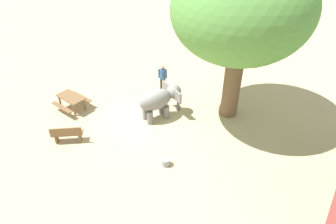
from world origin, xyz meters
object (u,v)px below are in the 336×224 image
Objects in this scene: person_handler at (163,76)px; wooden_bench at (67,134)px; elephant at (160,99)px; feed_bucket at (166,162)px; shade_tree_main at (243,9)px; picnic_table_near at (71,100)px.

wooden_bench is (6.12, -0.92, -0.48)m from person_handler.
elephant is at bearing 4.32° from person_handler.
elephant is at bearing 19.60° from wooden_bench.
wooden_bench is 4.72m from feed_bucket.
elephant is at bearing -50.70° from shade_tree_main.
picnic_table_near is at bearing -94.68° from feed_bucket.
picnic_table_near is 6.45m from feed_bucket.
wooden_bench is at bearing -38.83° from shade_tree_main.
feed_bucket is at bearing 178.65° from picnic_table_near.
picnic_table_near is at bearing 139.42° from elephant.
elephant is at bearing -139.81° from feed_bucket.
elephant reaches higher than feed_bucket.
wooden_bench reaches higher than feed_bucket.
feed_bucket is at bearing 8.66° from person_handler.
wooden_bench is (4.00, -2.28, -0.57)m from elephant.
wooden_bench is 0.84× the size of picnic_table_near.
shade_tree_main is at bearing 173.96° from feed_bucket.
shade_tree_main is at bearing -144.57° from picnic_table_near.
feed_bucket is (4.75, 3.58, -0.79)m from person_handler.
person_handler is 6.02m from shade_tree_main.
wooden_bench is 3.67× the size of feed_bucket.
shade_tree_main is 5.82× the size of wooden_bench.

